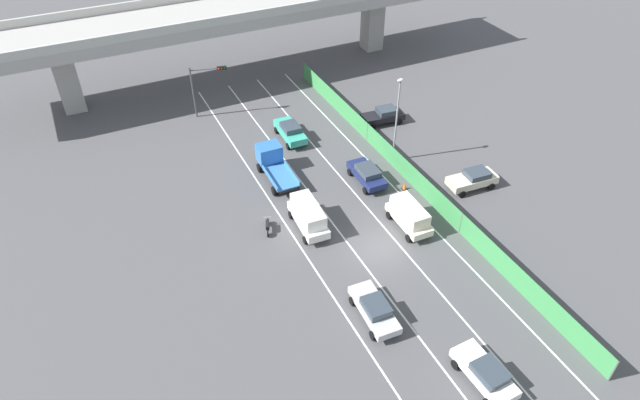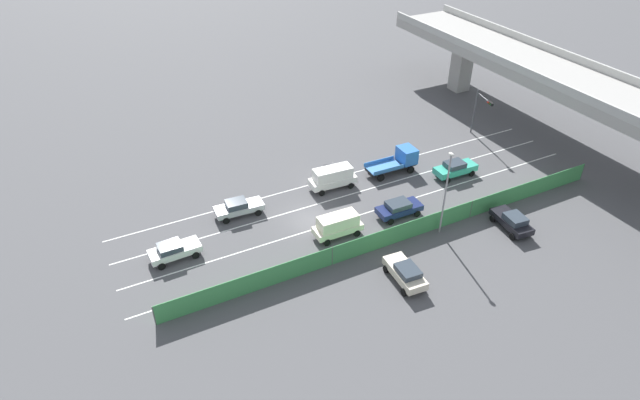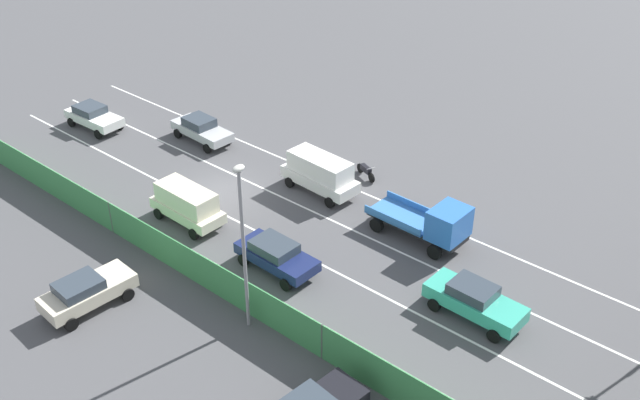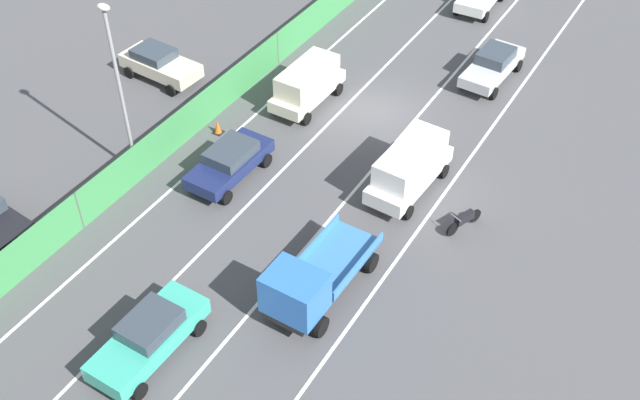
# 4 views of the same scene
# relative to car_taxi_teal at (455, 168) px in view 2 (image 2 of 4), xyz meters

# --- Properties ---
(ground_plane) EXTENTS (300.00, 300.00, 0.00)m
(ground_plane) POSITION_rel_car_taxi_teal_xyz_m (-0.19, -17.27, -0.93)
(ground_plane) COLOR #4C4C4F
(lane_line_left_edge) EXTENTS (0.14, 48.66, 0.01)m
(lane_line_left_edge) POSITION_rel_car_taxi_teal_xyz_m (-5.43, -10.94, -0.93)
(lane_line_left_edge) COLOR silver
(lane_line_left_edge) RESTS_ON ground
(lane_line_mid_left) EXTENTS (0.14, 48.66, 0.01)m
(lane_line_mid_left) POSITION_rel_car_taxi_teal_xyz_m (-1.93, -10.94, -0.93)
(lane_line_mid_left) COLOR silver
(lane_line_mid_left) RESTS_ON ground
(lane_line_mid_right) EXTENTS (0.14, 48.66, 0.01)m
(lane_line_mid_right) POSITION_rel_car_taxi_teal_xyz_m (1.56, -10.94, -0.93)
(lane_line_mid_right) COLOR silver
(lane_line_mid_right) RESTS_ON ground
(lane_line_right_edge) EXTENTS (0.14, 48.66, 0.01)m
(lane_line_right_edge) POSITION_rel_car_taxi_teal_xyz_m (5.05, -10.94, -0.93)
(lane_line_right_edge) COLOR silver
(lane_line_right_edge) RESTS_ON ground
(elevated_overpass) EXTENTS (56.64, 8.66, 8.91)m
(elevated_overpass) POSITION_rel_car_taxi_teal_xyz_m (-0.19, 15.39, 6.15)
(elevated_overpass) COLOR #A09E99
(elevated_overpass) RESTS_ON ground
(green_fence) EXTENTS (0.10, 44.76, 1.89)m
(green_fence) POSITION_rel_car_taxi_teal_xyz_m (6.66, -10.94, 0.02)
(green_fence) COLOR #3D8E4C
(green_fence) RESTS_ON ground
(car_taxi_teal) EXTENTS (2.08, 4.70, 1.69)m
(car_taxi_teal) POSITION_rel_car_taxi_teal_xyz_m (0.00, 0.00, 0.00)
(car_taxi_teal) COLOR teal
(car_taxi_teal) RESTS_ON ground
(car_van_white) EXTENTS (2.25, 4.92, 2.29)m
(car_van_white) POSITION_rel_car_taxi_teal_xyz_m (-3.91, -12.64, 0.35)
(car_van_white) COLOR silver
(car_van_white) RESTS_ON ground
(car_sedan_silver) EXTENTS (2.17, 4.72, 1.61)m
(car_sedan_silver) POSITION_rel_car_taxi_teal_xyz_m (-3.78, -22.89, -0.05)
(car_sedan_silver) COLOR #B7BABC
(car_sedan_silver) RESTS_ON ground
(car_hatchback_white) EXTENTS (2.16, 4.42, 1.58)m
(car_hatchback_white) POSITION_rel_car_taxi_teal_xyz_m (-0.28, -30.01, -0.05)
(car_hatchback_white) COLOR silver
(car_hatchback_white) RESTS_ON ground
(car_van_cream) EXTENTS (2.09, 4.48, 2.15)m
(car_van_cream) POSITION_rel_car_taxi_teal_xyz_m (3.34, -16.02, 0.29)
(car_van_cream) COLOR beige
(car_van_cream) RESTS_ON ground
(car_sedan_navy) EXTENTS (2.14, 4.44, 1.55)m
(car_sedan_navy) POSITION_rel_car_taxi_teal_xyz_m (3.29, -9.37, -0.05)
(car_sedan_navy) COLOR navy
(car_sedan_navy) RESTS_ON ground
(flatbed_truck_blue) EXTENTS (2.45, 5.55, 2.49)m
(flatbed_truck_blue) POSITION_rel_car_taxi_teal_xyz_m (-3.68, -4.63, 0.35)
(flatbed_truck_blue) COLOR black
(flatbed_truck_blue) RESTS_ON ground
(motorcycle) EXTENTS (0.89, 1.85, 0.93)m
(motorcycle) POSITION_rel_car_taxi_teal_xyz_m (-6.97, -11.58, -0.47)
(motorcycle) COLOR black
(motorcycle) RESTS_ON ground
(parked_sedan_cream) EXTENTS (4.47, 2.27, 1.64)m
(parked_sedan_cream) POSITION_rel_car_taxi_teal_xyz_m (11.17, -14.07, -0.01)
(parked_sedan_cream) COLOR beige
(parked_sedan_cream) RESTS_ON ground
(parked_sedan_dark) EXTENTS (4.49, 2.40, 1.64)m
(parked_sedan_dark) POSITION_rel_car_taxi_teal_xyz_m (9.81, -1.31, -0.03)
(parked_sedan_dark) COLOR black
(parked_sedan_dark) RESTS_ON ground
(traffic_light) EXTENTS (3.64, 1.17, 5.49)m
(traffic_light) POSITION_rel_car_taxi_teal_xyz_m (-5.87, 7.94, 2.97)
(traffic_light) COLOR #47474C
(traffic_light) RESTS_ON ground
(street_lamp) EXTENTS (0.60, 0.36, 8.30)m
(street_lamp) POSITION_rel_car_taxi_teal_xyz_m (7.17, -7.46, 4.01)
(street_lamp) COLOR gray
(street_lamp) RESTS_ON ground
(traffic_cone) EXTENTS (0.47, 0.47, 0.69)m
(traffic_cone) POSITION_rel_car_taxi_teal_xyz_m (5.76, -11.72, -0.61)
(traffic_cone) COLOR orange
(traffic_cone) RESTS_ON ground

